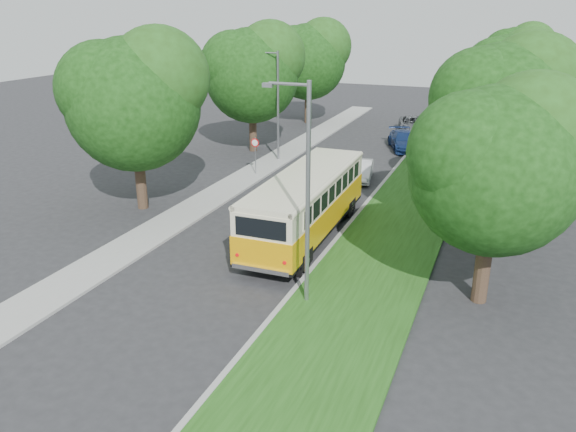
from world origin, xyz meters
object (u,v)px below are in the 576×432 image
at_px(car_white, 361,170).
at_px(car_blue, 404,141).
at_px(lamppost_far, 277,102).
at_px(car_grey, 412,125).
at_px(car_silver, 325,196).
at_px(lamppost_near, 305,189).
at_px(vintage_bus, 306,206).

distance_m(car_white, car_blue, 9.14).
height_order(lamppost_far, car_grey, lamppost_far).
xyz_separation_m(car_silver, car_grey, (0.80, 21.78, -0.05)).
bearing_deg(lamppost_near, car_blue, 92.75).
relative_size(lamppost_far, car_silver, 1.79).
xyz_separation_m(vintage_bus, car_grey, (0.33, 25.93, -0.90)).
xyz_separation_m(lamppost_far, car_blue, (7.70, 6.64, -3.43)).
bearing_deg(lamppost_near, car_grey, 93.17).
bearing_deg(lamppost_near, car_silver, 104.28).
height_order(vintage_bus, car_blue, vintage_bus).
xyz_separation_m(lamppost_far, car_white, (6.78, -2.45, -3.51)).
xyz_separation_m(vintage_bus, car_white, (-0.03, 10.16, -0.96)).
bearing_deg(car_silver, car_white, 107.85).
bearing_deg(car_silver, vintage_bus, -61.68).
xyz_separation_m(lamppost_near, lamppost_far, (-8.91, 18.50, -0.25)).
bearing_deg(car_white, vintage_bus, -99.55).
bearing_deg(vintage_bus, car_grey, 88.64).
distance_m(lamppost_near, car_white, 16.62).
xyz_separation_m(lamppost_near, car_silver, (-2.56, 10.04, -3.65)).
relative_size(car_white, car_grey, 0.77).
bearing_deg(lamppost_far, car_grey, 61.79).
relative_size(lamppost_far, car_white, 2.03).
height_order(lamppost_near, car_silver, lamppost_near).
distance_m(vintage_bus, car_silver, 4.26).
relative_size(lamppost_near, car_silver, 1.91).
height_order(lamppost_far, car_blue, lamppost_far).
bearing_deg(car_grey, lamppost_near, -100.01).
distance_m(lamppost_far, car_silver, 11.11).
height_order(lamppost_far, vintage_bus, lamppost_far).
height_order(lamppost_far, car_white, lamppost_far).
distance_m(car_blue, car_grey, 6.70).
xyz_separation_m(lamppost_near, car_blue, (-1.21, 25.14, -3.68)).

